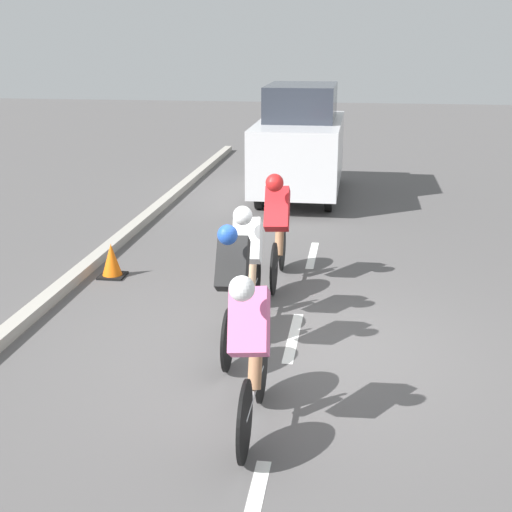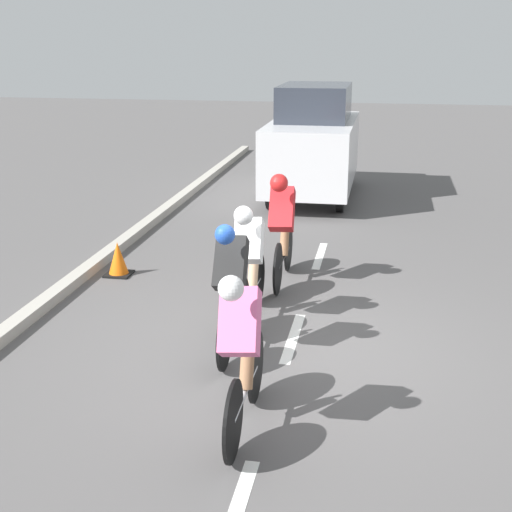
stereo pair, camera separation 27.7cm
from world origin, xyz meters
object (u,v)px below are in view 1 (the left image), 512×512
(cyclist_black, at_px, (233,285))
(cyclist_red, at_px, (277,225))
(support_car, at_px, (300,142))
(traffic_cone, at_px, (112,261))
(cyclist_white, at_px, (248,259))
(cyclist_pink, at_px, (251,349))

(cyclist_black, xyz_separation_m, cyclist_red, (-0.19, -2.32, 0.05))
(support_car, height_order, traffic_cone, support_car)
(cyclist_white, distance_m, traffic_cone, 2.59)
(cyclist_pink, bearing_deg, traffic_cone, -55.99)
(cyclist_black, bearing_deg, cyclist_red, -94.79)
(traffic_cone, bearing_deg, cyclist_red, -178.44)
(cyclist_pink, relative_size, support_car, 0.42)
(cyclist_black, distance_m, support_car, 7.96)
(cyclist_pink, distance_m, cyclist_red, 3.89)
(cyclist_red, height_order, traffic_cone, cyclist_red)
(cyclist_black, distance_m, cyclist_white, 0.94)
(cyclist_red, xyz_separation_m, support_car, (0.17, -5.62, 0.31))
(cyclist_white, relative_size, cyclist_red, 0.98)
(traffic_cone, bearing_deg, cyclist_white, 148.55)
(cyclist_white, xyz_separation_m, cyclist_pink, (-0.41, 2.49, 0.01))
(cyclist_red, bearing_deg, cyclist_pink, 93.32)
(cyclist_white, bearing_deg, support_car, -90.10)
(cyclist_black, bearing_deg, cyclist_white, -90.56)
(cyclist_black, height_order, traffic_cone, cyclist_black)
(cyclist_pink, distance_m, support_car, 9.52)
(cyclist_black, distance_m, cyclist_pink, 1.61)
(cyclist_black, bearing_deg, support_car, -90.15)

